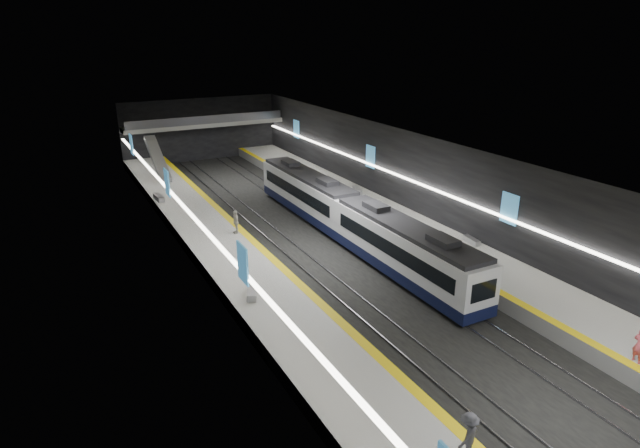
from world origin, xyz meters
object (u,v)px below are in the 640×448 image
bench_right_near (472,241)px  passenger_left_b (468,435)px  train (349,216)px  bench_left_far (159,198)px  passenger_right_a (640,346)px  escalator (158,158)px  bench_right_far (357,190)px  bench_left_near (252,292)px  passenger_left_a (236,222)px

bench_right_near → passenger_left_b: bearing=-126.2°
train → bench_right_near: size_ratio=17.93×
train → passenger_left_b: (-8.46, -23.06, -0.22)m
bench_left_far → bench_right_near: 28.97m
passenger_right_a → passenger_left_b: (-11.69, -0.78, 0.05)m
escalator → bench_right_far: escalator is taller
bench_left_far → bench_right_far: bench_left_far is taller
bench_left_near → passenger_left_b: 16.40m
escalator → passenger_left_b: escalator is taller
bench_left_far → passenger_left_b: bearing=-88.6°
escalator → bench_right_far: size_ratio=4.04×
passenger_right_a → bench_right_far: bearing=-1.4°
bench_left_far → bench_right_far: 19.21m
train → bench_left_far: (-12.00, 15.25, -0.95)m
bench_right_far → bench_left_near: bearing=-119.3°
bench_right_near → bench_left_near: bearing=-172.6°
bench_left_near → bench_left_far: size_ratio=0.96×
train → passenger_left_a: size_ratio=15.80×
bench_right_near → passenger_left_a: 18.42m
bench_left_far → train: bearing=-55.7°
train → bench_left_far: 19.43m
bench_left_near → passenger_left_a: bearing=97.6°
bench_left_near → passenger_left_a: (2.70, 10.48, 0.71)m
train → escalator: size_ratio=3.76×
bench_left_near → bench_right_far: bench_right_far is taller
passenger_left_a → bench_right_near: bearing=62.1°
bench_left_near → passenger_right_a: (14.30, -15.39, 0.69)m
bench_right_near → passenger_right_a: (-3.61, -15.51, 0.72)m
passenger_left_a → bench_left_far: bearing=-156.3°
bench_right_near → passenger_right_a: bearing=-96.1°
bench_left_near → bench_right_near: 17.91m
train → escalator: 26.50m
passenger_left_b → bench_left_near: bearing=-100.1°
passenger_left_a → passenger_left_b: size_ratio=0.97×
train → bench_right_near: bearing=-44.7°
bench_left_near → bench_right_near: bench_left_near is taller
train → passenger_right_a: bearing=-81.8°
bench_left_near → bench_left_far: (-0.93, 22.13, 0.01)m
bench_right_near → passenger_left_a: passenger_left_a is taller
bench_right_far → train: bearing=-106.5°
bench_left_near → bench_right_near: size_ratio=1.17×
passenger_left_b → bench_left_far: bearing=-103.9°
escalator → bench_left_far: escalator is taller
passenger_right_a → bench_left_far: bearing=25.9°
train → bench_left_near: bearing=-148.1°
passenger_left_a → passenger_left_b: 26.66m
train → passenger_left_b: 24.57m
escalator → passenger_left_a: 21.03m
bench_right_near → passenger_left_b: (-15.30, -16.30, 0.77)m
bench_left_near → passenger_left_a: 10.85m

